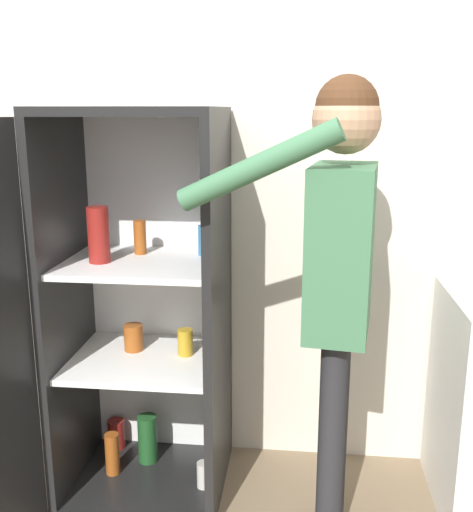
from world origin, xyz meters
The scene contains 3 objects.
wall_back centered at (0.00, 0.98, 1.27)m, with size 7.00×0.06×2.55m.
refrigerator centered at (-0.30, 0.54, 0.81)m, with size 0.88×1.27×1.64m.
person centered at (0.59, 0.40, 1.14)m, with size 0.69×0.51×1.75m.
Camera 1 is at (0.46, -1.69, 1.63)m, focal length 42.00 mm.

